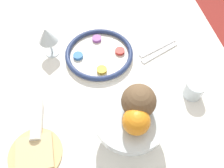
% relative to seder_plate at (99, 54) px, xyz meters
% --- Properties ---
extents(ground_plane, '(8.00, 8.00, 0.00)m').
position_rel_seder_plate_xyz_m(ground_plane, '(0.14, 0.02, -0.73)').
color(ground_plane, maroon).
extents(dining_table, '(1.49, 1.07, 0.72)m').
position_rel_seder_plate_xyz_m(dining_table, '(0.14, 0.02, -0.37)').
color(dining_table, white).
rests_on(dining_table, ground_plane).
extents(seder_plate, '(0.29, 0.29, 0.03)m').
position_rel_seder_plate_xyz_m(seder_plate, '(0.00, 0.00, 0.00)').
color(seder_plate, silver).
rests_on(seder_plate, dining_table).
extents(wine_glass, '(0.08, 0.08, 0.14)m').
position_rel_seder_plate_xyz_m(wine_glass, '(-0.05, -0.20, 0.08)').
color(wine_glass, silver).
rests_on(wine_glass, dining_table).
extents(fruit_stand, '(0.22, 0.22, 0.13)m').
position_rel_seder_plate_xyz_m(fruit_stand, '(0.36, 0.06, 0.09)').
color(fruit_stand, silver).
rests_on(fruit_stand, dining_table).
extents(orange_fruit, '(0.08, 0.08, 0.08)m').
position_rel_seder_plate_xyz_m(orange_fruit, '(0.39, 0.06, 0.15)').
color(orange_fruit, orange).
rests_on(orange_fruit, fruit_stand).
extents(coconut, '(0.10, 0.10, 0.10)m').
position_rel_seder_plate_xyz_m(coconut, '(0.34, 0.08, 0.16)').
color(coconut, brown).
rests_on(coconut, fruit_stand).
extents(bread_plate, '(0.17, 0.17, 0.02)m').
position_rel_seder_plate_xyz_m(bread_plate, '(0.39, -0.25, -0.01)').
color(bread_plate, tan).
rests_on(bread_plate, dining_table).
extents(napkin_roll, '(0.15, 0.04, 0.04)m').
position_rel_seder_plate_xyz_m(napkin_roll, '(0.27, -0.25, 0.00)').
color(napkin_roll, white).
rests_on(napkin_roll, dining_table).
extents(cup_near, '(0.07, 0.07, 0.07)m').
position_rel_seder_plate_xyz_m(cup_near, '(0.24, 0.33, 0.02)').
color(cup_near, silver).
rests_on(cup_near, dining_table).
extents(fork_left, '(0.09, 0.18, 0.01)m').
position_rel_seder_plate_xyz_m(fork_left, '(-0.01, 0.26, -0.01)').
color(fork_left, silver).
rests_on(fork_left, dining_table).
extents(fork_right, '(0.10, 0.18, 0.01)m').
position_rel_seder_plate_xyz_m(fork_right, '(0.02, 0.26, -0.01)').
color(fork_right, silver).
rests_on(fork_right, dining_table).
extents(spoon, '(0.17, 0.04, 0.01)m').
position_rel_seder_plate_xyz_m(spoon, '(0.29, -0.29, -0.01)').
color(spoon, silver).
rests_on(spoon, dining_table).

